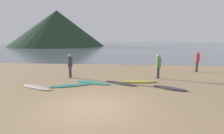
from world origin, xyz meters
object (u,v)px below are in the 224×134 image
(surfboard_0, at_px, (36,87))
(surfboard_4, at_px, (139,82))
(surfboard_3, at_px, (121,83))
(person_0, at_px, (158,64))
(surfboard_2, at_px, (93,82))
(person_2, at_px, (197,60))
(person_1, at_px, (70,64))
(surfboard_1, at_px, (70,85))
(surfboard_5, at_px, (169,88))

(surfboard_0, bearing_deg, surfboard_4, 42.31)
(surfboard_3, xyz_separation_m, person_0, (2.54, 1.72, 0.98))
(surfboard_2, distance_m, person_2, 9.14)
(surfboard_0, distance_m, person_1, 3.09)
(surfboard_4, bearing_deg, surfboard_0, -167.30)
(surfboard_2, bearing_deg, surfboard_4, 27.80)
(surfboard_1, bearing_deg, surfboard_0, 173.84)
(surfboard_4, bearing_deg, person_0, 36.76)
(person_1, bearing_deg, surfboard_2, 153.74)
(surfboard_2, relative_size, person_2, 1.40)
(surfboard_5, bearing_deg, surfboard_3, -166.97)
(surfboard_0, xyz_separation_m, surfboard_3, (4.74, 1.31, -0.00))
(surfboard_3, bearing_deg, person_1, -171.60)
(surfboard_2, bearing_deg, person_1, 163.74)
(person_2, bearing_deg, surfboard_2, 158.82)
(surfboard_2, bearing_deg, surfboard_3, 17.21)
(surfboard_1, xyz_separation_m, surfboard_4, (4.09, 1.24, 0.02))
(surfboard_0, bearing_deg, surfboard_3, 40.67)
(person_2, bearing_deg, surfboard_5, -172.98)
(surfboard_0, height_order, person_1, person_1)
(surfboard_5, relative_size, person_0, 1.12)
(person_2, bearing_deg, surfboard_3, 165.66)
(surfboard_0, distance_m, surfboard_4, 6.16)
(surfboard_1, relative_size, person_1, 1.45)
(surfboard_1, height_order, person_0, person_0)
(surfboard_2, height_order, surfboard_4, surfboard_4)
(surfboard_3, bearing_deg, surfboard_2, -152.44)
(surfboard_4, height_order, person_1, person_1)
(surfboard_2, xyz_separation_m, person_1, (-1.90, 1.35, 0.97))
(surfboard_2, bearing_deg, surfboard_0, -136.19)
(surfboard_2, height_order, person_1, person_1)
(surfboard_0, height_order, surfboard_4, surfboard_4)
(person_2, bearing_deg, surfboard_0, 157.58)
(surfboard_3, distance_m, person_0, 3.22)
(surfboard_2, distance_m, person_0, 4.71)
(surfboard_3, xyz_separation_m, surfboard_5, (2.76, -0.84, 0.01))
(surfboard_1, distance_m, surfboard_5, 5.71)
(surfboard_5, xyz_separation_m, person_0, (-0.22, 2.56, 0.97))
(surfboard_2, height_order, surfboard_5, surfboard_5)
(surfboard_1, distance_m, person_0, 6.10)
(surfboard_1, relative_size, surfboard_2, 1.03)
(surfboard_0, distance_m, person_2, 12.41)
(surfboard_5, distance_m, person_1, 6.86)
(surfboard_4, bearing_deg, person_2, 34.20)
(surfboard_4, xyz_separation_m, person_2, (5.02, 4.01, 0.97))
(person_1, xyz_separation_m, person_2, (9.82, 3.11, 0.01))
(surfboard_4, relative_size, person_0, 1.31)
(surfboard_0, relative_size, surfboard_4, 1.03)
(surfboard_0, height_order, surfboard_5, surfboard_5)
(surfboard_0, relative_size, person_2, 1.35)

